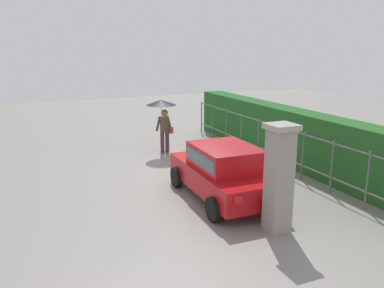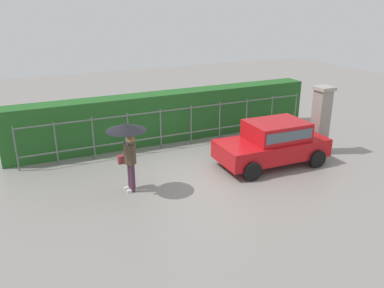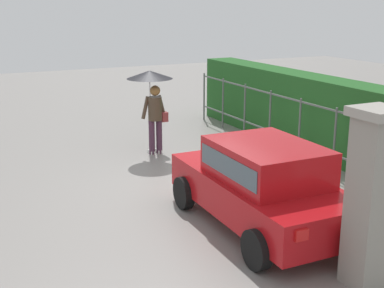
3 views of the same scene
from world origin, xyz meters
name	(u,v)px [view 1 (image 1 of 3)]	position (x,y,z in m)	size (l,w,h in m)	color
ground_plane	(194,171)	(0.00, 0.00, 0.00)	(40.00, 40.00, 0.00)	gray
car	(223,170)	(2.48, -0.26, 0.80)	(3.76, 1.91, 1.48)	#B71116
pedestrian	(163,113)	(-2.46, -0.22, 1.60)	(1.12, 1.12, 2.08)	#47283D
gate_pillar	(279,178)	(4.63, -0.04, 1.24)	(0.60, 0.60, 2.42)	gray
fence_section	(268,141)	(0.21, 2.70, 0.83)	(11.15, 0.05, 1.50)	#59605B
hedge_row	(288,135)	(0.21, 3.52, 0.95)	(12.10, 0.90, 1.90)	#235B23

